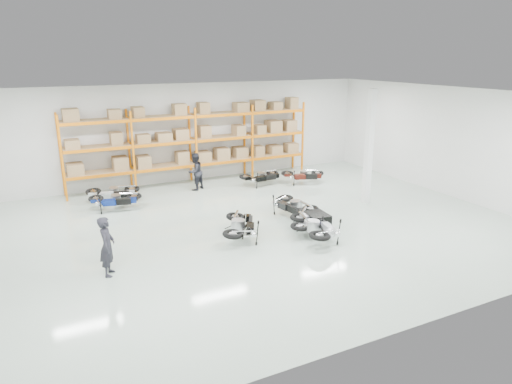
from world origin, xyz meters
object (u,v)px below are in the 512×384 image
trailer (317,221)px  person_back (195,172)px  moto_black_far_left (241,222)px  person_left (107,246)px  moto_silver_left (316,223)px  moto_back_d (303,172)px  moto_back_c (261,174)px  moto_blue_centre (308,217)px  moto_back_a (114,197)px  moto_touring_right (293,202)px  moto_back_b (112,190)px

trailer → person_back: bearing=111.8°
moto_black_far_left → person_left: 4.31m
person_left → person_back: bearing=-15.8°
moto_silver_left → moto_back_d: moto_silver_left is taller
trailer → moto_back_c: (0.87, 5.88, 0.17)m
moto_blue_centre → moto_silver_left: (-0.16, -0.73, 0.06)m
moto_blue_centre → trailer: moto_blue_centre is taller
moto_silver_left → person_back: bearing=-67.4°
person_left → person_back: 8.24m
moto_silver_left → moto_back_a: size_ratio=1.14×
trailer → moto_blue_centre: bearing=177.8°
moto_touring_right → moto_back_d: size_ratio=1.05×
trailer → moto_back_d: moto_back_d is taller
moto_back_a → moto_back_c: bearing=-70.2°
trailer → moto_back_a: size_ratio=0.85×
person_left → moto_blue_centre: bearing=-67.9°
moto_back_c → moto_back_b: bearing=85.1°
moto_back_c → moto_back_d: moto_back_d is taller
moto_back_b → moto_silver_left: bearing=-130.2°
moto_black_far_left → moto_back_d: size_ratio=1.11×
moto_silver_left → moto_touring_right: size_ratio=1.09×
moto_back_a → moto_touring_right: bearing=-108.1°
moto_black_far_left → moto_back_c: moto_black_far_left is taller
moto_touring_right → moto_back_b: bearing=134.2°
trailer → moto_back_b: bearing=136.6°
moto_touring_right → moto_back_d: moto_touring_right is taller
moto_back_c → moto_silver_left: bearing=166.0°
moto_blue_centre → moto_touring_right: size_ratio=0.97×
trailer → moto_silver_left: bearing=-121.0°
moto_blue_centre → person_left: person_left is taller
person_left → person_back: size_ratio=1.01×
moto_silver_left → person_left: 6.37m
moto_silver_left → moto_back_d: 6.78m
trailer → moto_back_b: moto_back_b is taller
moto_back_b → moto_back_c: moto_back_b is taller
trailer → moto_back_c: size_ratio=0.85×
trailer → person_left: size_ratio=0.87×
moto_touring_right → person_left: person_left is taller
trailer → person_back: 6.81m
moto_black_far_left → moto_back_d: moto_black_far_left is taller
moto_back_c → moto_touring_right: bearing=166.2°
moto_touring_right → moto_back_b: (-5.66, 4.58, 0.01)m
trailer → moto_back_a: moto_back_a is taller
moto_touring_right → moto_back_c: (0.87, 4.28, -0.03)m
moto_back_a → moto_back_d: bearing=-75.5°
moto_back_a → moto_back_d: moto_back_a is taller
trailer → moto_back_b: size_ratio=0.80×
moto_black_far_left → moto_touring_right: (2.59, 1.14, -0.03)m
moto_back_b → moto_back_c: bearing=-79.8°
moto_back_d → person_back: person_back is taller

